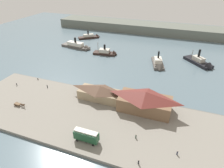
# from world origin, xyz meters

# --- Properties ---
(ground_plane) EXTENTS (320.00, 320.00, 0.00)m
(ground_plane) POSITION_xyz_m (0.00, 0.00, 0.00)
(ground_plane) COLOR slate
(quay_promenade) EXTENTS (110.00, 36.00, 1.20)m
(quay_promenade) POSITION_xyz_m (0.00, -22.00, 0.60)
(quay_promenade) COLOR gray
(quay_promenade) RESTS_ON ground
(seawall_edge) EXTENTS (110.00, 0.80, 1.00)m
(seawall_edge) POSITION_xyz_m (0.00, -3.60, 0.50)
(seawall_edge) COLOR #666159
(seawall_edge) RESTS_ON ground
(ferry_shed_central_terminal) EXTENTS (19.93, 7.96, 6.64)m
(ferry_shed_central_terminal) POSITION_xyz_m (0.74, -9.67, 4.57)
(ferry_shed_central_terminal) COLOR #998466
(ferry_shed_central_terminal) RESTS_ON quay_promenade
(ferry_shed_west_terminal) EXTENTS (21.64, 11.00, 8.80)m
(ferry_shed_west_terminal) POSITION_xyz_m (21.02, -10.73, 5.67)
(ferry_shed_west_terminal) COLOR brown
(ferry_shed_west_terminal) RESTS_ON quay_promenade
(street_tram) EXTENTS (8.52, 2.85, 4.56)m
(street_tram) POSITION_xyz_m (6.15, -34.36, 3.84)
(street_tram) COLOR #1E4C2D
(street_tram) RESTS_ON quay_promenade
(horse_cart) EXTENTS (5.67, 1.50, 1.87)m
(horse_cart) POSITION_xyz_m (-29.57, -26.75, 2.13)
(horse_cart) COLOR brown
(horse_cart) RESTS_ON quay_promenade
(pedestrian_at_waters_edge) EXTENTS (0.43, 0.43, 1.75)m
(pedestrian_at_waters_edge) POSITION_xyz_m (21.61, -27.39, 2.00)
(pedestrian_at_waters_edge) COLOR #3D4C42
(pedestrian_at_waters_edge) RESTS_ON quay_promenade
(pedestrian_standing_center) EXTENTS (0.38, 0.38, 1.54)m
(pedestrian_standing_center) POSITION_xyz_m (-27.81, -10.00, 1.90)
(pedestrian_standing_center) COLOR #232328
(pedestrian_standing_center) RESTS_ON quay_promenade
(pedestrian_walking_west) EXTENTS (0.38, 0.38, 1.52)m
(pedestrian_walking_west) POSITION_xyz_m (-43.54, -13.71, 1.89)
(pedestrian_walking_west) COLOR #232328
(pedestrian_walking_west) RESTS_ON quay_promenade
(pedestrian_near_east_shed) EXTENTS (0.44, 0.44, 1.76)m
(pedestrian_near_east_shed) POSITION_xyz_m (24.80, -37.10, 2.00)
(pedestrian_near_east_shed) COLOR #232328
(pedestrian_near_east_shed) RESTS_ON quay_promenade
(pedestrian_near_west_shed) EXTENTS (0.43, 0.43, 1.74)m
(pedestrian_near_west_shed) POSITION_xyz_m (35.50, -29.64, 2.00)
(pedestrian_near_west_shed) COLOR #33384C
(pedestrian_near_west_shed) RESTS_ON quay_promenade
(mooring_post_center_west) EXTENTS (0.44, 0.44, 0.90)m
(mooring_post_center_west) POSITION_xyz_m (-37.34, -5.24, 1.65)
(mooring_post_center_west) COLOR black
(mooring_post_center_west) RESTS_ON quay_promenade
(mooring_post_center_east) EXTENTS (0.44, 0.44, 0.90)m
(mooring_post_center_east) POSITION_xyz_m (-12.28, -5.30, 1.65)
(mooring_post_center_east) COLOR black
(mooring_post_center_east) RESTS_ON quay_promenade
(ferry_moored_west) EXTENTS (17.59, 7.31, 10.24)m
(ferry_moored_west) POSITION_xyz_m (-16.47, 43.08, 1.35)
(ferry_moored_west) COLOR black
(ferry_moored_west) RESTS_ON ground
(ferry_approaching_east) EXTENTS (10.66, 20.01, 10.49)m
(ferry_approaching_east) POSITION_xyz_m (20.12, 36.36, 1.33)
(ferry_approaching_east) COLOR #514C47
(ferry_approaching_east) RESTS_ON ground
(ferry_near_quay) EXTENTS (19.23, 20.13, 11.25)m
(ferry_near_quay) POSITION_xyz_m (45.33, 47.02, 1.39)
(ferry_near_quay) COLOR black
(ferry_near_quay) RESTS_ON ground
(ferry_outer_harbor) EXTENTS (25.88, 8.68, 9.61)m
(ferry_outer_harbor) POSITION_xyz_m (-41.92, 47.59, 1.58)
(ferry_outer_harbor) COLOR #514C47
(ferry_outer_harbor) RESTS_ON ground
(ferry_mid_harbor) EXTENTS (18.22, 15.62, 8.30)m
(ferry_mid_harbor) POSITION_xyz_m (-43.78, 73.88, 1.23)
(ferry_mid_harbor) COLOR black
(ferry_mid_harbor) RESTS_ON ground
(far_headland) EXTENTS (180.00, 24.00, 8.00)m
(far_headland) POSITION_xyz_m (0.00, 110.00, 4.00)
(far_headland) COLOR #60665B
(far_headland) RESTS_ON ground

